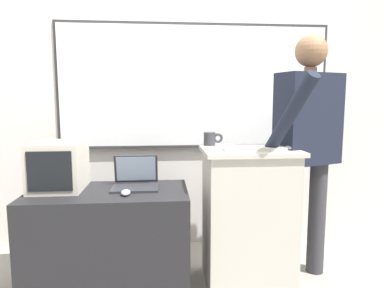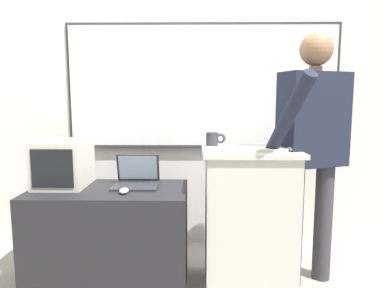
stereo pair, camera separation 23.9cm
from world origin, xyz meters
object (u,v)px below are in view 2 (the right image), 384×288
at_px(side_desk, 110,238).
at_px(computer_mouse_by_keyboard, 291,149).
at_px(lectern_podium, 249,218).
at_px(computer_mouse_by_laptop, 124,191).
at_px(person_presenter, 313,140).
at_px(wireless_keyboard, 254,149).
at_px(crt_monitor, 63,163).
at_px(coffee_mug, 213,139).
at_px(laptop, 137,178).

distance_m(side_desk, computer_mouse_by_keyboard, 1.41).
height_order(lectern_podium, computer_mouse_by_laptop, lectern_podium).
distance_m(person_presenter, wireless_keyboard, 0.44).
relative_size(person_presenter, crt_monitor, 4.64).
xyz_separation_m(side_desk, computer_mouse_by_keyboard, (1.25, -0.04, 0.65)).
distance_m(lectern_podium, coffee_mug, 0.63).
relative_size(computer_mouse_by_laptop, crt_monitor, 0.26).
bearing_deg(computer_mouse_by_laptop, side_desk, 137.93).
bearing_deg(person_presenter, side_desk, 162.91).
height_order(side_desk, coffee_mug, coffee_mug).
height_order(side_desk, wireless_keyboard, wireless_keyboard).
bearing_deg(coffee_mug, side_desk, -162.89).
relative_size(lectern_podium, wireless_keyboard, 2.33).
xyz_separation_m(laptop, coffee_mug, (0.55, 0.14, 0.27)).
bearing_deg(laptop, coffee_mug, 14.13).
bearing_deg(coffee_mug, laptop, -165.87).
distance_m(computer_mouse_by_laptop, computer_mouse_by_keyboard, 1.15).
bearing_deg(laptop, wireless_keyboard, -7.90).
xyz_separation_m(laptop, wireless_keyboard, (0.82, -0.11, 0.22)).
bearing_deg(wireless_keyboard, crt_monitor, 175.67).
height_order(person_presenter, computer_mouse_by_laptop, person_presenter).
distance_m(person_presenter, crt_monitor, 1.78).
distance_m(lectern_podium, crt_monitor, 1.38).
bearing_deg(wireless_keyboard, computer_mouse_by_keyboard, -3.79).
bearing_deg(computer_mouse_by_keyboard, crt_monitor, 175.75).
bearing_deg(side_desk, person_presenter, 3.14).
height_order(lectern_podium, coffee_mug, coffee_mug).
bearing_deg(lectern_podium, side_desk, -177.76).
bearing_deg(wireless_keyboard, coffee_mug, 136.32).
bearing_deg(lectern_podium, laptop, 176.57).
relative_size(person_presenter, computer_mouse_by_laptop, 17.89).
height_order(side_desk, laptop, laptop).
bearing_deg(side_desk, computer_mouse_by_laptop, -42.07).
bearing_deg(laptop, lectern_podium, -3.43).
bearing_deg(coffee_mug, wireless_keyboard, -43.68).
distance_m(laptop, computer_mouse_by_laptop, 0.22).
bearing_deg(side_desk, crt_monitor, 167.65).
distance_m(side_desk, person_presenter, 1.59).
bearing_deg(lectern_podium, person_presenter, 5.14).
xyz_separation_m(side_desk, crt_monitor, (-0.34, 0.07, 0.52)).
height_order(crt_monitor, coffee_mug, coffee_mug).
relative_size(laptop, crt_monitor, 0.82).
bearing_deg(lectern_podium, crt_monitor, 178.44).
bearing_deg(person_presenter, coffee_mug, 147.70).
bearing_deg(computer_mouse_by_laptop, laptop, 76.69).
bearing_deg(side_desk, wireless_keyboard, -1.54).
bearing_deg(person_presenter, computer_mouse_by_laptop, 168.44).
bearing_deg(lectern_podium, computer_mouse_by_keyboard, -17.29).
distance_m(laptop, wireless_keyboard, 0.86).
distance_m(computer_mouse_by_laptop, coffee_mug, 0.76).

